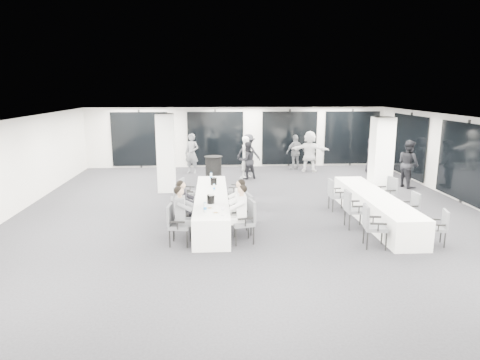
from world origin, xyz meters
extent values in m
cube|color=black|center=(0.00, 0.00, -0.01)|extent=(14.00, 16.00, 0.02)
cube|color=white|center=(0.00, 0.00, 2.81)|extent=(14.00, 16.00, 0.02)
cube|color=silver|center=(-7.01, 0.00, 1.40)|extent=(0.02, 16.00, 2.80)
cube|color=silver|center=(0.00, 8.01, 1.40)|extent=(14.00, 0.02, 2.80)
cube|color=silver|center=(0.00, -8.01, 1.40)|extent=(14.00, 0.02, 2.80)
cube|color=black|center=(0.00, 7.94, 1.35)|extent=(13.60, 0.06, 2.50)
cube|color=black|center=(6.94, 1.00, 1.35)|extent=(0.06, 14.00, 2.50)
cube|color=white|center=(-2.80, 3.20, 1.40)|extent=(0.60, 0.60, 2.80)
cube|color=white|center=(4.20, 1.00, 1.40)|extent=(0.60, 0.60, 2.80)
cube|color=white|center=(-1.17, -0.33, 0.38)|extent=(0.90, 5.00, 0.75)
cube|color=white|center=(3.42, -0.69, 0.38)|extent=(0.90, 5.00, 0.75)
cylinder|color=black|center=(-1.11, 4.78, 0.50)|extent=(0.64, 0.64, 1.01)
cylinder|color=black|center=(-1.11, 4.78, 1.01)|extent=(0.73, 0.73, 0.02)
cube|color=#4A4C51|center=(-1.92, -2.27, 0.47)|extent=(0.53, 0.55, 0.08)
cube|color=#4A4C51|center=(-2.15, -2.25, 0.75)|extent=(0.12, 0.48, 0.48)
cylinder|color=black|center=(-2.10, -2.04, 0.21)|extent=(0.04, 0.04, 0.42)
cylinder|color=black|center=(-2.15, -2.46, 0.21)|extent=(0.04, 0.04, 0.42)
cylinder|color=black|center=(-1.69, -2.09, 0.21)|extent=(0.04, 0.04, 0.42)
cylinder|color=black|center=(-1.74, -2.51, 0.21)|extent=(0.04, 0.04, 0.42)
cube|color=black|center=(-1.89, -2.02, 0.64)|extent=(0.35, 0.08, 0.04)
cube|color=black|center=(-1.95, -2.53, 0.64)|extent=(0.35, 0.08, 0.04)
cube|color=#4A4C51|center=(-1.92, -1.64, 0.47)|extent=(0.52, 0.54, 0.08)
cube|color=#4A4C51|center=(-2.15, -1.66, 0.75)|extent=(0.10, 0.48, 0.48)
cylinder|color=black|center=(-2.15, -1.45, 0.21)|extent=(0.04, 0.04, 0.42)
cylinder|color=black|center=(-2.11, -1.86, 0.21)|extent=(0.04, 0.04, 0.42)
cylinder|color=black|center=(-1.73, -1.41, 0.21)|extent=(0.04, 0.04, 0.42)
cylinder|color=black|center=(-1.70, -1.83, 0.21)|extent=(0.04, 0.04, 0.42)
cube|color=black|center=(-1.94, -1.38, 0.64)|extent=(0.35, 0.07, 0.04)
cube|color=black|center=(-1.90, -1.90, 0.64)|extent=(0.35, 0.07, 0.04)
cube|color=#4A4C51|center=(-1.92, -0.75, 0.48)|extent=(0.55, 0.57, 0.08)
cube|color=#4A4C51|center=(-2.15, -0.78, 0.76)|extent=(0.13, 0.49, 0.49)
cylinder|color=black|center=(-2.16, -0.57, 0.22)|extent=(0.04, 0.04, 0.43)
cylinder|color=black|center=(-2.10, -0.99, 0.22)|extent=(0.04, 0.04, 0.43)
cylinder|color=black|center=(-1.74, -0.51, 0.22)|extent=(0.04, 0.04, 0.43)
cylinder|color=black|center=(-1.68, -0.93, 0.22)|extent=(0.04, 0.04, 0.43)
cube|color=black|center=(-1.96, -0.49, 0.66)|extent=(0.36, 0.09, 0.04)
cube|color=black|center=(-1.88, -1.01, 0.66)|extent=(0.36, 0.09, 0.04)
cube|color=#4A4C51|center=(-1.92, 0.21, 0.46)|extent=(0.54, 0.55, 0.08)
cube|color=#4A4C51|center=(-2.14, 0.25, 0.74)|extent=(0.13, 0.47, 0.47)
cylinder|color=black|center=(-2.09, 0.45, 0.21)|extent=(0.04, 0.04, 0.42)
cylinder|color=black|center=(-2.15, 0.04, 0.21)|extent=(0.04, 0.04, 0.42)
cylinder|color=black|center=(-1.69, 0.39, 0.21)|extent=(0.04, 0.04, 0.42)
cylinder|color=black|center=(-1.75, -0.02, 0.21)|extent=(0.04, 0.04, 0.42)
cube|color=black|center=(-1.88, 0.47, 0.63)|extent=(0.35, 0.09, 0.04)
cube|color=black|center=(-1.96, -0.04, 0.63)|extent=(0.35, 0.09, 0.04)
cube|color=#4A4C51|center=(-1.92, 1.14, 0.42)|extent=(0.53, 0.54, 0.07)
cube|color=#4A4C51|center=(-2.12, 1.20, 0.67)|extent=(0.16, 0.43, 0.43)
cylinder|color=black|center=(-2.05, 1.37, 0.19)|extent=(0.03, 0.03, 0.38)
cylinder|color=black|center=(-2.15, 1.01, 0.19)|extent=(0.03, 0.03, 0.38)
cylinder|color=black|center=(-1.69, 1.28, 0.19)|extent=(0.03, 0.03, 0.38)
cylinder|color=black|center=(-1.79, 0.92, 0.19)|extent=(0.03, 0.03, 0.38)
cube|color=black|center=(-1.86, 1.37, 0.58)|extent=(0.32, 0.12, 0.04)
cube|color=black|center=(-1.98, 0.92, 0.58)|extent=(0.32, 0.12, 0.04)
cube|color=#4A4C51|center=(-0.42, -2.22, 0.49)|extent=(0.60, 0.62, 0.09)
cube|color=#4A4C51|center=(-0.18, -2.17, 0.79)|extent=(0.17, 0.51, 0.50)
cylinder|color=black|center=(-0.16, -2.39, 0.22)|extent=(0.04, 0.04, 0.45)
cylinder|color=black|center=(-0.25, -1.96, 0.22)|extent=(0.04, 0.04, 0.45)
cylinder|color=black|center=(-0.59, -2.48, 0.22)|extent=(0.04, 0.04, 0.45)
cylinder|color=black|center=(-0.68, -2.05, 0.22)|extent=(0.04, 0.04, 0.45)
cube|color=black|center=(-0.36, -2.49, 0.68)|extent=(0.37, 0.12, 0.04)
cube|color=black|center=(-0.48, -1.95, 0.68)|extent=(0.37, 0.12, 0.04)
cube|color=#4A4C51|center=(-0.42, -1.59, 0.48)|extent=(0.59, 0.60, 0.09)
cube|color=#4A4C51|center=(-0.19, -1.55, 0.77)|extent=(0.16, 0.50, 0.49)
cylinder|color=black|center=(-0.17, -1.76, 0.22)|extent=(0.04, 0.04, 0.44)
cylinder|color=black|center=(-0.25, -1.34, 0.22)|extent=(0.04, 0.04, 0.44)
cylinder|color=black|center=(-0.59, -1.85, 0.22)|extent=(0.04, 0.04, 0.44)
cylinder|color=black|center=(-0.67, -1.42, 0.22)|extent=(0.04, 0.04, 0.44)
cube|color=black|center=(-0.37, -1.86, 0.67)|extent=(0.37, 0.11, 0.04)
cube|color=black|center=(-0.47, -1.33, 0.67)|extent=(0.37, 0.11, 0.04)
cube|color=#4A4C51|center=(-0.42, -0.65, 0.43)|extent=(0.45, 0.47, 0.08)
cube|color=#4A4C51|center=(-0.21, -0.65, 0.69)|extent=(0.06, 0.44, 0.44)
cylinder|color=black|center=(-0.23, -0.84, 0.20)|extent=(0.03, 0.03, 0.40)
cylinder|color=black|center=(-0.23, -0.46, 0.20)|extent=(0.03, 0.03, 0.40)
cylinder|color=black|center=(-0.62, -0.84, 0.20)|extent=(0.03, 0.03, 0.40)
cylinder|color=black|center=(-0.61, -0.45, 0.20)|extent=(0.03, 0.03, 0.40)
cube|color=black|center=(-0.42, -0.89, 0.60)|extent=(0.33, 0.04, 0.04)
cube|color=black|center=(-0.42, -0.41, 0.60)|extent=(0.33, 0.04, 0.04)
cube|color=#4A4C51|center=(-0.42, 0.18, 0.41)|extent=(0.51, 0.52, 0.07)
cube|color=#4A4C51|center=(-0.23, 0.13, 0.65)|extent=(0.15, 0.42, 0.42)
cylinder|color=black|center=(-0.29, -0.04, 0.19)|extent=(0.03, 0.03, 0.37)
cylinder|color=black|center=(-0.20, 0.31, 0.19)|extent=(0.03, 0.03, 0.37)
cylinder|color=black|center=(-0.64, 0.04, 0.19)|extent=(0.03, 0.03, 0.37)
cylinder|color=black|center=(-0.56, 0.39, 0.19)|extent=(0.03, 0.03, 0.37)
cube|color=black|center=(-0.47, -0.04, 0.56)|extent=(0.31, 0.11, 0.04)
cube|color=black|center=(-0.37, 0.40, 0.56)|extent=(0.31, 0.11, 0.04)
cube|color=#4A4C51|center=(-0.42, 1.38, 0.42)|extent=(0.51, 0.53, 0.07)
cube|color=#4A4C51|center=(-0.22, 1.34, 0.67)|extent=(0.15, 0.43, 0.43)
cylinder|color=black|center=(-0.28, 1.16, 0.19)|extent=(0.03, 0.03, 0.38)
cylinder|color=black|center=(-0.20, 1.52, 0.19)|extent=(0.03, 0.03, 0.38)
cylinder|color=black|center=(-0.64, 1.24, 0.19)|extent=(0.03, 0.03, 0.38)
cylinder|color=black|center=(-0.56, 1.60, 0.19)|extent=(0.03, 0.03, 0.38)
cube|color=black|center=(-0.47, 1.16, 0.57)|extent=(0.31, 0.11, 0.04)
cube|color=black|center=(-0.37, 1.61, 0.57)|extent=(0.31, 0.11, 0.04)
cube|color=#4A4C51|center=(2.67, -2.73, 0.48)|extent=(0.56, 0.58, 0.09)
cube|color=#4A4C51|center=(2.44, -2.69, 0.77)|extent=(0.14, 0.50, 0.49)
cylinder|color=black|center=(2.49, -2.49, 0.22)|extent=(0.04, 0.04, 0.44)
cylinder|color=black|center=(2.43, -2.91, 0.22)|extent=(0.04, 0.04, 0.44)
cylinder|color=black|center=(2.92, -2.55, 0.22)|extent=(0.04, 0.04, 0.44)
cylinder|color=black|center=(2.85, -2.97, 0.22)|extent=(0.04, 0.04, 0.44)
cube|color=black|center=(2.71, -2.47, 0.66)|extent=(0.37, 0.10, 0.04)
cube|color=black|center=(2.63, -2.99, 0.66)|extent=(0.37, 0.10, 0.04)
cube|color=#4A4C51|center=(2.67, -1.30, 0.49)|extent=(0.50, 0.52, 0.09)
cube|color=#4A4C51|center=(2.44, -1.30, 0.78)|extent=(0.07, 0.50, 0.50)
cylinder|color=black|center=(2.46, -1.08, 0.22)|extent=(0.04, 0.04, 0.44)
cylinder|color=black|center=(2.46, -1.51, 0.22)|extent=(0.04, 0.04, 0.44)
cylinder|color=black|center=(2.89, -1.09, 0.22)|extent=(0.04, 0.04, 0.44)
cylinder|color=black|center=(2.89, -1.52, 0.22)|extent=(0.04, 0.04, 0.44)
cube|color=black|center=(2.68, -1.03, 0.67)|extent=(0.37, 0.05, 0.04)
cube|color=black|center=(2.67, -1.57, 0.67)|extent=(0.37, 0.05, 0.04)
cube|color=#4A4C51|center=(2.67, 0.37, 0.46)|extent=(0.48, 0.50, 0.08)
cube|color=#4A4C51|center=(2.45, 0.36, 0.73)|extent=(0.08, 0.47, 0.47)
cylinder|color=black|center=(2.46, 0.57, 0.21)|extent=(0.04, 0.04, 0.42)
cylinder|color=black|center=(2.48, 0.16, 0.21)|extent=(0.04, 0.04, 0.42)
cylinder|color=black|center=(2.87, 0.58, 0.21)|extent=(0.04, 0.04, 0.42)
cylinder|color=black|center=(2.88, 0.17, 0.21)|extent=(0.04, 0.04, 0.42)
cube|color=black|center=(2.67, 0.63, 0.63)|extent=(0.35, 0.05, 0.04)
cube|color=black|center=(2.68, 0.12, 0.63)|extent=(0.35, 0.05, 0.04)
cube|color=#4A4C51|center=(4.17, -2.66, 0.41)|extent=(0.51, 0.52, 0.07)
cube|color=#4A4C51|center=(4.37, -2.71, 0.65)|extent=(0.16, 0.42, 0.42)
cylinder|color=black|center=(4.30, -2.88, 0.19)|extent=(0.03, 0.03, 0.37)
cylinder|color=black|center=(4.39, -2.53, 0.19)|extent=(0.03, 0.03, 0.37)
cylinder|color=black|center=(3.95, -2.79, 0.19)|extent=(0.03, 0.03, 0.37)
cylinder|color=black|center=(4.04, -2.44, 0.19)|extent=(0.03, 0.03, 0.37)
cube|color=black|center=(4.12, -2.88, 0.56)|extent=(0.31, 0.11, 0.04)
cube|color=black|center=(4.23, -2.44, 0.56)|extent=(0.31, 0.11, 0.04)
cube|color=#4A4C51|center=(4.17, -1.15, 0.43)|extent=(0.46, 0.48, 0.08)
cube|color=#4A4C51|center=(4.38, -1.14, 0.69)|extent=(0.07, 0.44, 0.44)
cylinder|color=black|center=(4.37, -1.34, 0.20)|extent=(0.03, 0.03, 0.39)
cylinder|color=black|center=(4.36, -0.95, 0.20)|extent=(0.03, 0.03, 0.39)
cylinder|color=black|center=(3.99, -1.35, 0.20)|extent=(0.03, 0.03, 0.39)
cylinder|color=black|center=(3.98, -0.97, 0.20)|extent=(0.03, 0.03, 0.39)
cube|color=black|center=(4.18, -1.39, 0.59)|extent=(0.33, 0.05, 0.04)
cube|color=black|center=(4.17, -0.91, 0.59)|extent=(0.33, 0.05, 0.04)
cube|color=#4A4C51|center=(4.17, 0.42, 0.47)|extent=(0.56, 0.58, 0.08)
cube|color=#4A4C51|center=(4.40, 0.46, 0.76)|extent=(0.14, 0.49, 0.48)
cylinder|color=black|center=(4.42, 0.25, 0.22)|extent=(0.04, 0.04, 0.43)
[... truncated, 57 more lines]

